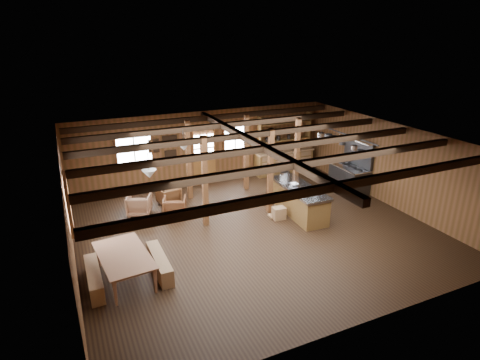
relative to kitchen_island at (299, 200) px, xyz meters
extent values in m
cube|color=black|center=(-1.80, -0.49, -0.49)|extent=(10.00, 9.00, 0.02)
cube|color=black|center=(-1.80, -0.49, 2.33)|extent=(10.00, 9.00, 0.02)
cube|color=#513417|center=(-6.81, -0.49, 0.92)|extent=(0.02, 9.00, 2.80)
cube|color=#513417|center=(3.21, -0.49, 0.92)|extent=(0.02, 9.00, 2.80)
cube|color=#513417|center=(-1.80, 4.02, 0.92)|extent=(10.00, 0.02, 2.80)
cube|color=#513417|center=(-1.80, -5.00, 0.92)|extent=(10.00, 0.02, 2.80)
cube|color=black|center=(-1.80, -3.99, 2.20)|extent=(9.80, 0.12, 0.18)
cube|color=black|center=(-1.80, -2.49, 2.20)|extent=(9.80, 0.12, 0.18)
cube|color=black|center=(-1.80, -0.99, 2.20)|extent=(9.80, 0.12, 0.18)
cube|color=black|center=(-1.80, 0.51, 2.20)|extent=(9.80, 0.12, 0.18)
cube|color=black|center=(-1.80, 2.01, 2.20)|extent=(9.80, 0.12, 0.18)
cube|color=black|center=(-1.80, 3.31, 2.20)|extent=(9.80, 0.12, 0.18)
cube|color=black|center=(-1.80, -0.49, 2.20)|extent=(0.18, 8.82, 0.18)
cube|color=#4F2F16|center=(-3.00, 0.51, 0.92)|extent=(0.15, 0.15, 2.80)
cube|color=#4F2F16|center=(-2.80, 2.71, 0.92)|extent=(0.15, 0.15, 2.80)
cube|color=#4F2F16|center=(-0.80, 0.51, 0.92)|extent=(0.15, 0.15, 2.80)
cube|color=#4F2F16|center=(-0.60, 2.71, 0.92)|extent=(0.15, 0.15, 2.80)
cube|color=#4F2F16|center=(0.80, 1.51, 0.92)|extent=(0.15, 0.15, 2.80)
cube|color=brown|center=(-1.80, 3.96, 0.07)|extent=(0.90, 0.06, 1.10)
cube|color=#4F2F16|center=(-2.28, 3.96, 0.57)|extent=(0.06, 0.08, 2.10)
cube|color=#4F2F16|center=(-1.32, 3.96, 0.57)|extent=(0.06, 0.08, 2.10)
cube|color=#4F2F16|center=(-1.80, 3.96, 1.64)|extent=(1.02, 0.08, 0.06)
cube|color=white|center=(-1.80, 3.96, 1.07)|extent=(0.84, 0.02, 0.90)
cube|color=white|center=(-4.40, 3.97, 1.12)|extent=(1.20, 0.02, 1.20)
cube|color=#4F2F16|center=(-4.40, 3.97, 1.12)|extent=(1.32, 0.06, 1.32)
cube|color=white|center=(-0.50, 3.97, 1.12)|extent=(0.90, 0.02, 1.20)
cube|color=#4F2F16|center=(-0.50, 3.97, 1.12)|extent=(1.02, 0.06, 1.32)
cube|color=white|center=(-6.76, 0.01, 1.12)|extent=(0.02, 1.20, 1.20)
cube|color=#4F2F16|center=(-6.76, 0.01, 1.12)|extent=(0.14, 1.24, 1.32)
cube|color=white|center=(-3.10, 3.97, 1.32)|extent=(0.50, 0.03, 0.40)
cube|color=black|center=(-3.10, 3.96, 1.32)|extent=(0.55, 0.02, 0.45)
cube|color=white|center=(-3.70, 3.97, 1.22)|extent=(0.35, 0.03, 0.45)
cube|color=black|center=(-3.70, 3.96, 1.22)|extent=(0.40, 0.02, 0.50)
cube|color=white|center=(-3.10, 3.97, 0.82)|extent=(0.40, 0.03, 0.30)
cube|color=black|center=(-3.10, 3.96, 0.82)|extent=(0.45, 0.02, 0.35)
cube|color=brown|center=(1.60, 3.71, -0.03)|extent=(2.50, 0.55, 0.90)
cube|color=olive|center=(1.60, 3.69, 0.45)|extent=(2.55, 0.60, 0.06)
cube|color=brown|center=(1.60, 3.76, 0.92)|extent=(2.30, 0.35, 0.04)
cube|color=brown|center=(1.60, 3.76, 1.27)|extent=(2.30, 0.35, 0.04)
cube|color=brown|center=(1.60, 3.76, 1.62)|extent=(2.30, 0.35, 0.04)
cube|color=brown|center=(0.45, 3.76, 1.27)|extent=(0.04, 0.35, 1.40)
cube|color=brown|center=(2.75, 3.76, 1.27)|extent=(0.04, 0.35, 1.40)
cylinder|color=#323234|center=(-4.80, -0.49, 2.10)|extent=(0.02, 0.02, 0.45)
cone|color=white|center=(-4.80, -0.49, 1.77)|extent=(0.36, 0.36, 0.22)
cylinder|color=#323234|center=(-3.30, 1.51, 2.10)|extent=(0.02, 0.02, 0.45)
cone|color=white|center=(-3.30, 1.51, 1.77)|extent=(0.36, 0.36, 0.22)
cylinder|color=#323234|center=(1.45, -0.19, 2.07)|extent=(0.04, 3.00, 0.04)
cylinder|color=#323234|center=(1.38, -1.54, 1.99)|extent=(0.01, 0.01, 0.16)
cylinder|color=#B2B4B9|center=(1.38, -1.54, 1.84)|extent=(0.26, 0.26, 0.14)
cylinder|color=#323234|center=(1.37, -1.09, 1.94)|extent=(0.01, 0.01, 0.27)
cylinder|color=#323234|center=(1.37, -1.09, 1.73)|extent=(0.27, 0.27, 0.14)
cylinder|color=#323234|center=(1.48, -0.64, 1.94)|extent=(0.01, 0.01, 0.26)
cylinder|color=#B2B4B9|center=(1.48, -0.64, 1.74)|extent=(0.20, 0.20, 0.14)
cylinder|color=#323234|center=(1.38, -0.19, 1.98)|extent=(0.01, 0.01, 0.19)
cylinder|color=#323234|center=(1.38, -0.19, 1.81)|extent=(0.20, 0.20, 0.14)
cylinder|color=#323234|center=(1.43, 0.26, 1.99)|extent=(0.01, 0.01, 0.16)
cylinder|color=#B2B4B9|center=(1.43, 0.26, 1.84)|extent=(0.27, 0.27, 0.14)
cylinder|color=#323234|center=(1.50, 0.71, 1.97)|extent=(0.01, 0.01, 0.21)
cylinder|color=#323234|center=(1.50, 0.71, 1.79)|extent=(0.24, 0.24, 0.14)
cylinder|color=#323234|center=(1.53, 1.16, 1.94)|extent=(0.01, 0.01, 0.27)
cylinder|color=#B2B4B9|center=(1.53, 1.16, 1.73)|extent=(0.26, 0.26, 0.14)
cube|color=brown|center=(0.00, 0.00, -0.05)|extent=(0.92, 2.44, 0.86)
cube|color=#B2B4B9|center=(0.00, 0.00, 0.42)|extent=(1.01, 2.54, 0.08)
cylinder|color=#323234|center=(0.00, -0.60, 0.42)|extent=(0.44, 0.44, 0.06)
cylinder|color=#B2B4B9|center=(0.20, -0.60, 0.57)|extent=(0.03, 0.03, 0.30)
cube|color=olive|center=(-0.77, -0.06, -0.28)|extent=(0.47, 0.35, 0.39)
cube|color=#323234|center=(2.80, 0.99, -0.03)|extent=(0.79, 1.48, 0.89)
cube|color=#B2B4B9|center=(2.80, 0.99, 0.43)|extent=(0.81, 1.50, 0.04)
cube|color=#323234|center=(3.12, 0.99, 0.95)|extent=(0.12, 1.48, 0.99)
cube|color=#B2B4B9|center=(3.00, 0.99, 1.45)|extent=(0.40, 1.58, 0.05)
imported|color=#8D5B40|center=(-5.70, -1.41, -0.14)|extent=(1.26, 2.04, 0.68)
cube|color=olive|center=(-6.45, -1.41, -0.26)|extent=(0.30, 1.60, 0.44)
cube|color=olive|center=(-4.91, -1.41, -0.26)|extent=(0.30, 1.62, 0.45)
imported|color=brown|center=(-3.63, 2.50, -0.16)|extent=(0.79, 0.81, 0.64)
imported|color=brown|center=(-3.70, 1.49, -0.15)|extent=(0.90, 0.91, 0.65)
imported|color=brown|center=(-4.70, 2.12, -0.14)|extent=(0.94, 0.96, 0.67)
cylinder|color=#B2B4B9|center=(0.01, 0.95, 0.56)|extent=(0.33, 0.33, 0.20)
imported|color=silver|center=(-0.11, 0.18, 0.50)|extent=(0.33, 0.33, 0.07)
camera|label=1|loc=(-6.64, -9.98, 5.15)|focal=30.00mm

